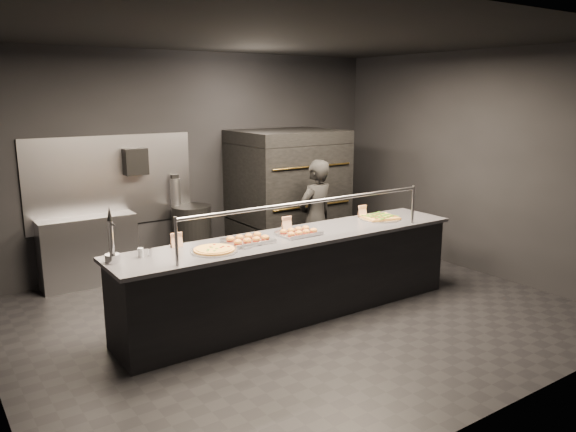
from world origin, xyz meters
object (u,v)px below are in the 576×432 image
at_px(pizza_oven, 287,195).
at_px(slider_tray_b, 299,232).
at_px(towel_dispenser, 135,162).
at_px(round_pizza, 214,250).
at_px(worker, 316,219).
at_px(beer_tap, 112,247).
at_px(trash_bin, 192,237).
at_px(slider_tray_a, 248,240).
at_px(prep_shelf, 89,251).
at_px(fire_extinguisher, 175,194).
at_px(service_counter, 295,275).
at_px(square_pizza, 380,217).

height_order(pizza_oven, slider_tray_b, pizza_oven).
xyz_separation_m(towel_dispenser, round_pizza, (-0.12, -2.47, -0.61)).
xyz_separation_m(round_pizza, worker, (2.03, 1.04, -0.14)).
relative_size(beer_tap, worker, 0.33).
bearing_deg(pizza_oven, trash_bin, 167.14).
xyz_separation_m(beer_tap, slider_tray_a, (1.38, -0.09, -0.12)).
distance_m(prep_shelf, towel_dispenser, 1.31).
xyz_separation_m(prep_shelf, fire_extinguisher, (1.25, 0.08, 0.61)).
bearing_deg(service_counter, towel_dispenser, 110.63).
bearing_deg(trash_bin, beer_tap, -129.76).
bearing_deg(worker, round_pizza, 17.19).
bearing_deg(square_pizza, worker, 109.54).
relative_size(round_pizza, trash_bin, 0.51).
bearing_deg(trash_bin, slider_tray_a, -99.59).
distance_m(pizza_oven, slider_tray_b, 2.22).
height_order(round_pizza, square_pizza, square_pizza).
height_order(square_pizza, worker, worker).
relative_size(beer_tap, round_pizza, 1.14).
xyz_separation_m(slider_tray_a, trash_bin, (0.37, 2.19, -0.50)).
bearing_deg(prep_shelf, fire_extinguisher, 3.66).
relative_size(pizza_oven, round_pizza, 4.13).
xyz_separation_m(prep_shelf, towel_dispenser, (0.70, 0.07, 1.10)).
bearing_deg(fire_extinguisher, slider_tray_a, -95.38).
xyz_separation_m(towel_dispenser, slider_tray_b, (0.95, -2.39, -0.60)).
distance_m(slider_tray_a, square_pizza, 1.90).
distance_m(towel_dispenser, slider_tray_a, 2.46).
relative_size(prep_shelf, slider_tray_a, 2.16).
bearing_deg(beer_tap, trash_bin, 50.24).
height_order(fire_extinguisher, worker, worker).
height_order(pizza_oven, worker, pizza_oven).
height_order(pizza_oven, towel_dispenser, pizza_oven).
height_order(towel_dispenser, trash_bin, towel_dispenser).
xyz_separation_m(service_counter, square_pizza, (1.33, 0.07, 0.47)).
bearing_deg(pizza_oven, square_pizza, -86.02).
bearing_deg(towel_dispenser, beer_tap, -114.82).
height_order(round_pizza, slider_tray_a, slider_tray_a).
distance_m(beer_tap, slider_tray_b, 2.01).
bearing_deg(round_pizza, square_pizza, 3.62).
height_order(round_pizza, slider_tray_b, slider_tray_b).
distance_m(towel_dispenser, square_pizza, 3.27).
distance_m(fire_extinguisher, square_pizza, 2.87).
bearing_deg(round_pizza, worker, 27.04).
bearing_deg(towel_dispenser, pizza_oven, -13.14).
xyz_separation_m(beer_tap, round_pizza, (0.93, -0.20, -0.14)).
distance_m(prep_shelf, trash_bin, 1.40).
distance_m(service_counter, slider_tray_a, 0.75).
bearing_deg(prep_shelf, worker, -27.54).
distance_m(service_counter, slider_tray_b, 0.48).
relative_size(prep_shelf, towel_dispenser, 3.43).
xyz_separation_m(service_counter, trash_bin, (-0.20, 2.22, -0.01)).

